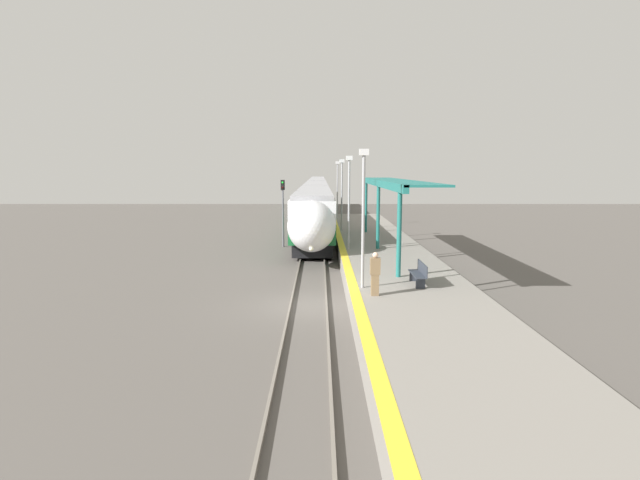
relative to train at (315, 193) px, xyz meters
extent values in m
plane|color=#56514C|center=(0.00, -47.47, -2.27)|extent=(120.00, 120.00, 0.00)
cube|color=slate|center=(-0.72, -47.47, -2.19)|extent=(0.08, 90.00, 0.15)
cube|color=slate|center=(0.72, -47.47, -2.19)|extent=(0.08, 90.00, 0.15)
cube|color=black|center=(0.00, -28.89, -1.61)|extent=(2.45, 17.92, 0.88)
cube|color=#196633|center=(0.00, -28.89, -0.72)|extent=(2.78, 19.48, 0.89)
cube|color=#196633|center=(0.00, -28.89, -0.12)|extent=(2.79, 19.48, 0.31)
cube|color=silver|center=(0.00, -28.89, 0.71)|extent=(2.78, 19.48, 1.35)
cube|color=black|center=(0.00, -28.89, 0.64)|extent=(2.81, 17.92, 0.74)
cube|color=#9E9EA3|center=(0.00, -28.89, 1.54)|extent=(2.50, 19.48, 0.30)
cylinder|color=black|center=(-0.72, -36.03, -1.79)|extent=(0.12, 0.95, 0.95)
cylinder|color=black|center=(0.72, -36.03, -1.79)|extent=(0.12, 0.95, 0.95)
cylinder|color=black|center=(-0.72, -33.83, -1.79)|extent=(0.12, 0.95, 0.95)
cylinder|color=black|center=(0.72, -33.83, -1.79)|extent=(0.12, 0.95, 0.95)
cylinder|color=black|center=(-0.72, -23.95, -1.79)|extent=(0.12, 0.95, 0.95)
cylinder|color=black|center=(0.72, -23.95, -1.79)|extent=(0.12, 0.95, 0.95)
cylinder|color=black|center=(-0.72, -21.75, -1.79)|extent=(0.12, 0.95, 0.95)
cylinder|color=black|center=(0.72, -21.75, -1.79)|extent=(0.12, 0.95, 0.95)
ellipsoid|color=silver|center=(0.00, -39.91, 0.11)|extent=(2.67, 3.86, 2.81)
ellipsoid|color=black|center=(0.00, -40.40, 0.57)|extent=(1.94, 2.25, 1.43)
sphere|color=#F9F4CC|center=(0.00, -41.36, -0.92)|extent=(0.24, 0.24, 0.24)
cube|color=black|center=(0.00, -8.61, -1.61)|extent=(2.45, 17.92, 0.88)
cube|color=#196633|center=(0.00, -8.61, -0.72)|extent=(2.78, 19.48, 0.89)
cube|color=#196633|center=(0.00, -8.61, -0.12)|extent=(2.79, 19.48, 0.31)
cube|color=silver|center=(0.00, -8.61, 0.71)|extent=(2.78, 19.48, 1.35)
cube|color=black|center=(0.00, -8.61, 0.64)|extent=(2.81, 17.92, 0.74)
cube|color=#9E9EA3|center=(0.00, -8.61, 1.54)|extent=(2.50, 19.48, 0.30)
cylinder|color=black|center=(-0.72, -15.75, -1.79)|extent=(0.12, 0.95, 0.95)
cylinder|color=black|center=(0.72, -15.75, -1.79)|extent=(0.12, 0.95, 0.95)
cylinder|color=black|center=(-0.72, -13.55, -1.79)|extent=(0.12, 0.95, 0.95)
cylinder|color=black|center=(0.72, -13.55, -1.79)|extent=(0.12, 0.95, 0.95)
cylinder|color=black|center=(-0.72, -3.67, -1.79)|extent=(0.12, 0.95, 0.95)
cylinder|color=black|center=(0.72, -3.67, -1.79)|extent=(0.12, 0.95, 0.95)
cylinder|color=black|center=(-0.72, -1.47, -1.79)|extent=(0.12, 0.95, 0.95)
cylinder|color=black|center=(0.72, -1.47, -1.79)|extent=(0.12, 0.95, 0.95)
cube|color=black|center=(0.00, 11.67, -1.61)|extent=(2.45, 17.92, 0.88)
cube|color=#196633|center=(0.00, 11.67, -0.72)|extent=(2.78, 19.48, 0.89)
cube|color=#196633|center=(0.00, 11.67, -0.12)|extent=(2.79, 19.48, 0.31)
cube|color=silver|center=(0.00, 11.67, 0.71)|extent=(2.78, 19.48, 1.35)
cube|color=black|center=(0.00, 11.67, 0.64)|extent=(2.81, 17.92, 0.74)
cube|color=#9E9EA3|center=(0.00, 11.67, 1.54)|extent=(2.50, 19.48, 0.30)
cylinder|color=black|center=(-0.72, 4.53, -1.79)|extent=(0.12, 0.95, 0.95)
cylinder|color=black|center=(0.72, 4.53, -1.79)|extent=(0.12, 0.95, 0.95)
cylinder|color=black|center=(-0.72, 6.73, -1.79)|extent=(0.12, 0.95, 0.95)
cylinder|color=black|center=(0.72, 6.73, -1.79)|extent=(0.12, 0.95, 0.95)
cylinder|color=black|center=(-0.72, 16.61, -1.79)|extent=(0.12, 0.95, 0.95)
cylinder|color=black|center=(0.72, 16.61, -1.79)|extent=(0.12, 0.95, 0.95)
cylinder|color=black|center=(-0.72, 18.81, -1.79)|extent=(0.12, 0.95, 0.95)
cylinder|color=black|center=(0.72, 18.81, -1.79)|extent=(0.12, 0.95, 0.95)
cube|color=black|center=(0.00, 31.95, -1.61)|extent=(2.45, 17.92, 0.88)
cube|color=#196633|center=(0.00, 31.95, -0.72)|extent=(2.78, 19.48, 0.89)
cube|color=#196633|center=(0.00, 31.95, -0.12)|extent=(2.79, 19.48, 0.31)
cube|color=silver|center=(0.00, 31.95, 0.71)|extent=(2.78, 19.48, 1.35)
cube|color=black|center=(0.00, 31.95, 0.64)|extent=(2.81, 17.92, 0.74)
cube|color=#9E9EA3|center=(0.00, 31.95, 1.54)|extent=(2.50, 19.48, 0.30)
cylinder|color=black|center=(-0.72, 24.81, -1.79)|extent=(0.12, 0.95, 0.95)
cylinder|color=black|center=(0.72, 24.81, -1.79)|extent=(0.12, 0.95, 0.95)
cylinder|color=black|center=(-0.72, 27.01, -1.79)|extent=(0.12, 0.95, 0.95)
cylinder|color=black|center=(0.72, 27.01, -1.79)|extent=(0.12, 0.95, 0.95)
cylinder|color=black|center=(-0.72, 36.89, -1.79)|extent=(0.12, 0.95, 0.95)
cylinder|color=black|center=(0.72, 36.89, -1.79)|extent=(0.12, 0.95, 0.95)
cylinder|color=black|center=(-0.72, 39.09, -1.79)|extent=(0.12, 0.95, 0.95)
cylinder|color=black|center=(0.72, 39.09, -1.79)|extent=(0.12, 0.95, 0.95)
cube|color=gray|center=(4.07, -47.47, -1.82)|extent=(5.02, 64.00, 0.89)
cube|color=yellow|center=(1.76, -47.47, -1.37)|extent=(0.40, 64.00, 0.01)
cube|color=#2D333D|center=(4.33, -48.25, -1.16)|extent=(0.36, 0.06, 0.42)
cube|color=#2D333D|center=(4.33, -46.91, -1.16)|extent=(0.36, 0.06, 0.42)
cube|color=#2D333D|center=(4.33, -47.58, -0.94)|extent=(0.44, 1.78, 0.03)
cube|color=#2D333D|center=(4.53, -47.58, -0.70)|extent=(0.04, 1.78, 0.44)
cube|color=#7F6647|center=(2.46, -49.29, -0.99)|extent=(0.28, 0.20, 0.78)
cube|color=#7F6647|center=(2.46, -49.29, -0.29)|extent=(0.36, 0.22, 0.61)
sphere|color=beige|center=(2.46, -49.29, 0.12)|extent=(0.21, 0.21, 0.21)
cylinder|color=#59595E|center=(-2.15, -31.94, -0.25)|extent=(0.14, 0.14, 4.02)
cube|color=black|center=(-2.15, -31.94, 2.11)|extent=(0.28, 0.20, 0.70)
sphere|color=#1ED833|center=(-2.15, -32.05, 2.28)|extent=(0.14, 0.14, 0.14)
sphere|color=#330A0A|center=(-2.15, -32.05, 1.94)|extent=(0.14, 0.14, 0.14)
cylinder|color=#9E9EA3|center=(2.11, -48.05, 1.16)|extent=(0.12, 0.12, 5.07)
cube|color=silver|center=(2.11, -48.05, 3.82)|extent=(0.36, 0.20, 0.24)
cylinder|color=#9E9EA3|center=(2.11, -38.57, 1.16)|extent=(0.12, 0.12, 5.07)
cube|color=silver|center=(2.11, -38.57, 3.82)|extent=(0.36, 0.20, 0.24)
cylinder|color=#9E9EA3|center=(2.11, -29.10, 1.16)|extent=(0.12, 0.12, 5.07)
cube|color=silver|center=(2.11, -29.10, 3.82)|extent=(0.36, 0.20, 0.24)
cylinder|color=#9E9EA3|center=(2.11, -19.62, 1.16)|extent=(0.12, 0.12, 5.07)
cube|color=silver|center=(2.11, -19.62, 3.82)|extent=(0.36, 0.20, 0.24)
cylinder|color=#1E6B66|center=(3.81, -46.10, 0.47)|extent=(0.20, 0.20, 3.68)
cylinder|color=#1E6B66|center=(3.81, -38.40, 0.47)|extent=(0.20, 0.20, 3.68)
cylinder|color=#1E6B66|center=(3.81, -30.71, 0.47)|extent=(0.20, 0.20, 3.68)
cube|color=#1E6B66|center=(3.81, -38.40, 2.41)|extent=(0.24, 18.39, 0.36)
cube|color=#1E6B66|center=(4.71, -38.40, 2.53)|extent=(2.00, 18.39, 0.10)
camera|label=1|loc=(0.46, -66.99, 3.17)|focal=28.00mm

